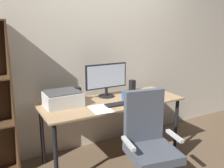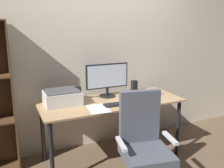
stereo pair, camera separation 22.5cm
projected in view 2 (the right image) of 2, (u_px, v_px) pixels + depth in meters
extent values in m
plane|color=brown|center=(112.00, 157.00, 3.08)|extent=(12.00, 12.00, 0.00)
cube|color=beige|center=(96.00, 49.00, 3.21)|extent=(6.40, 0.10, 2.60)
cube|color=tan|center=(112.00, 102.00, 2.90)|extent=(1.68, 0.66, 0.02)
cylinder|color=black|center=(52.00, 155.00, 2.44)|extent=(0.04, 0.04, 0.72)
cylinder|color=black|center=(178.00, 128.00, 3.07)|extent=(0.04, 0.04, 0.72)
cylinder|color=black|center=(43.00, 133.00, 2.92)|extent=(0.04, 0.04, 0.72)
cylinder|color=black|center=(153.00, 114.00, 3.55)|extent=(0.04, 0.04, 0.72)
cylinder|color=black|center=(107.00, 96.00, 3.08)|extent=(0.20, 0.20, 0.01)
cylinder|color=black|center=(107.00, 92.00, 3.06)|extent=(0.04, 0.04, 0.10)
cube|color=black|center=(107.00, 76.00, 3.02)|extent=(0.55, 0.03, 0.30)
cube|color=silver|center=(108.00, 76.00, 3.00)|extent=(0.52, 0.01, 0.27)
cube|color=black|center=(116.00, 104.00, 2.75)|extent=(0.29, 0.12, 0.02)
cube|color=black|center=(131.00, 101.00, 2.85)|extent=(0.07, 0.11, 0.03)
cylinder|color=#285193|center=(125.00, 96.00, 2.92)|extent=(0.09, 0.09, 0.11)
cube|color=#285193|center=(129.00, 95.00, 2.94)|extent=(0.02, 0.01, 0.06)
cube|color=#99999E|center=(148.00, 93.00, 3.20)|extent=(0.32, 0.24, 0.02)
cube|color=black|center=(78.00, 94.00, 2.90)|extent=(0.06, 0.07, 0.17)
cube|color=black|center=(134.00, 87.00, 3.20)|extent=(0.06, 0.07, 0.17)
cube|color=silver|center=(62.00, 98.00, 2.77)|extent=(0.40, 0.34, 0.15)
cube|color=#424244|center=(62.00, 91.00, 2.75)|extent=(0.37, 0.31, 0.01)
cube|color=white|center=(98.00, 109.00, 2.63)|extent=(0.24, 0.32, 0.00)
cube|color=#474C56|center=(147.00, 155.00, 2.27)|extent=(0.51, 0.51, 0.08)
cube|color=#474C56|center=(140.00, 116.00, 2.39)|extent=(0.41, 0.14, 0.52)
cube|color=#B7BABC|center=(121.00, 144.00, 2.20)|extent=(0.09, 0.26, 0.03)
cube|color=#B7BABC|center=(170.00, 138.00, 2.31)|extent=(0.09, 0.26, 0.03)
cube|color=#4C331E|center=(13.00, 97.00, 2.70)|extent=(0.02, 0.28, 1.67)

